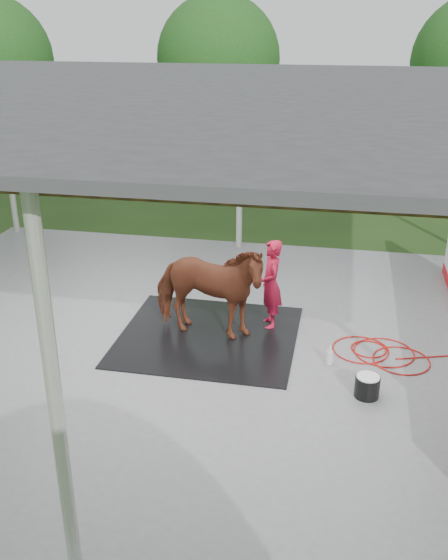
% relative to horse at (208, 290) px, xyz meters
% --- Properties ---
extents(ground, '(100.00, 100.00, 0.00)m').
position_rel_horse_xyz_m(ground, '(-0.28, -0.17, -0.91)').
color(ground, '#1E3814').
extents(concrete_slab, '(12.00, 10.00, 0.05)m').
position_rel_horse_xyz_m(concrete_slab, '(-0.28, -0.17, -0.89)').
color(concrete_slab, slate).
rests_on(concrete_slab, ground).
extents(pavilion_structure, '(12.60, 10.60, 4.05)m').
position_rel_horse_xyz_m(pavilion_structure, '(-0.28, -0.17, 3.05)').
color(pavilion_structure, beige).
rests_on(pavilion_structure, ground).
extents(tree_belt, '(28.00, 28.00, 5.80)m').
position_rel_horse_xyz_m(tree_belt, '(0.02, 0.73, 2.88)').
color(tree_belt, '#382314').
rests_on(tree_belt, ground).
extents(rubber_mat, '(2.96, 2.77, 0.02)m').
position_rel_horse_xyz_m(rubber_mat, '(0.00, 0.00, -0.85)').
color(rubber_mat, black).
rests_on(rubber_mat, concrete_slab).
extents(horse, '(2.07, 1.10, 1.68)m').
position_rel_horse_xyz_m(horse, '(0.00, 0.00, 0.00)').
color(horse, brown).
rests_on(horse, rubber_mat).
extents(handler, '(0.54, 0.66, 1.57)m').
position_rel_horse_xyz_m(handler, '(0.97, 0.62, -0.08)').
color(handler, '#BD1434').
rests_on(handler, concrete_slab).
extents(wash_bucket, '(0.36, 0.36, 0.33)m').
position_rel_horse_xyz_m(wash_bucket, '(2.62, -1.32, -0.69)').
color(wash_bucket, black).
rests_on(wash_bucket, concrete_slab).
extents(soap_bottle_a, '(0.12, 0.13, 0.32)m').
position_rel_horse_xyz_m(soap_bottle_a, '(2.05, -0.52, -0.70)').
color(soap_bottle_a, silver).
rests_on(soap_bottle_a, concrete_slab).
extents(soap_bottle_b, '(0.12, 0.12, 0.18)m').
position_rel_horse_xyz_m(soap_bottle_b, '(2.63, -0.94, -0.77)').
color(soap_bottle_b, '#338CD8').
rests_on(soap_bottle_b, concrete_slab).
extents(hose_coil, '(2.28, 1.15, 0.02)m').
position_rel_horse_xyz_m(hose_coil, '(2.86, -0.04, -0.85)').
color(hose_coil, '#AB110C').
rests_on(hose_coil, concrete_slab).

